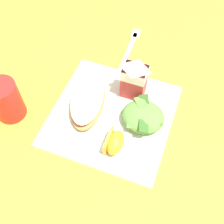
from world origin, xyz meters
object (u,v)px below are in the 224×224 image
cheesy_pizza_bread (88,99)px  drinking_red_cup (6,100)px  white_plate (112,116)px  orange_wedge_front (115,142)px  metal_fork (130,46)px  milk_carton (134,78)px  green_salad_pile (143,116)px

cheesy_pizza_bread → drinking_red_cup: size_ratio=1.78×
white_plate → drinking_red_cup: (-0.24, -0.07, 0.04)m
white_plate → orange_wedge_front: bearing=-65.5°
cheesy_pizza_bread → metal_fork: (0.03, 0.24, -0.03)m
cheesy_pizza_bread → milk_carton: milk_carton is taller
white_plate → drinking_red_cup: bearing=-163.1°
green_salad_pile → metal_fork: 0.27m
orange_wedge_front → cheesy_pizza_bread: bearing=139.3°
cheesy_pizza_bread → milk_carton: size_ratio=1.67×
orange_wedge_front → drinking_red_cup: bearing=178.6°
drinking_red_cup → orange_wedge_front: bearing=-1.4°
white_plate → cheesy_pizza_bread: (-0.07, 0.01, 0.03)m
cheesy_pizza_bread → metal_fork: 0.25m
white_plate → green_salad_pile: size_ratio=2.70×
green_salad_pile → orange_wedge_front: green_salad_pile is taller
white_plate → orange_wedge_front: size_ratio=4.62×
white_plate → metal_fork: bearing=98.2°
milk_carton → drinking_red_cup: bearing=-150.2°
green_salad_pile → cheesy_pizza_bread: bearing=179.4°
green_salad_pile → drinking_red_cup: (-0.31, -0.08, 0.02)m
cheesy_pizza_bread → drinking_red_cup: (-0.17, -0.08, 0.02)m
cheesy_pizza_bread → metal_fork: bearing=83.1°
white_plate → green_salad_pile: (0.07, 0.01, 0.03)m
white_plate → drinking_red_cup: drinking_red_cup is taller
white_plate → metal_fork: size_ratio=1.48×
milk_carton → metal_fork: (-0.06, 0.17, -0.07)m
green_salad_pile → drinking_red_cup: 0.32m
drinking_red_cup → metal_fork: bearing=58.2°
milk_carton → orange_wedge_front: (0.01, -0.16, -0.04)m
green_salad_pile → metal_fork: green_salad_pile is taller
cheesy_pizza_bread → green_salad_pile: (0.14, -0.00, 0.00)m
milk_carton → orange_wedge_front: 0.16m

